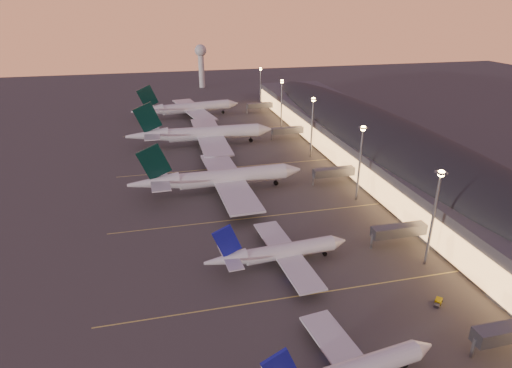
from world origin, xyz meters
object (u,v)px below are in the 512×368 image
object	(u,v)px
airliner_wide_near	(219,178)
baggage_tug_d	(438,302)
airliner_wide_far	(187,108)
airliner_wide_mid	(201,134)
airliner_narrow_north	(278,252)
radar_tower	(201,59)
baggage_tug_c	(305,250)

from	to	relation	value
airliner_wide_near	baggage_tug_d	size ratio (longest dim) A/B	19.49
airliner_wide_far	airliner_wide_mid	bearing A→B (deg)	-98.16
airliner_narrow_north	radar_tower	distance (m)	252.39
airliner_wide_far	baggage_tug_d	size ratio (longest dim) A/B	19.96
airliner_narrow_north	airliner_wide_near	world-z (taller)	airliner_wide_near
radar_tower	baggage_tug_d	xyz separation A→B (m)	(19.44, -274.87, -21.44)
radar_tower	airliner_wide_far	bearing A→B (deg)	-102.03
airliner_narrow_north	baggage_tug_c	bearing A→B (deg)	20.39
airliner_wide_mid	airliner_wide_far	world-z (taller)	airliner_wide_mid
airliner_wide_mid	baggage_tug_d	world-z (taller)	airliner_wide_mid
airliner_narrow_north	baggage_tug_d	xyz separation A→B (m)	(30.38, -23.38, -3.10)
airliner_narrow_north	airliner_wide_mid	world-z (taller)	airliner_wide_mid
airliner_narrow_north	airliner_wide_near	distance (m)	49.57
baggage_tug_d	airliner_narrow_north	bearing A→B (deg)	99.41
radar_tower	baggage_tug_c	xyz separation A→B (m)	(-2.19, -247.47, -21.31)
baggage_tug_d	airliner_wide_far	bearing A→B (deg)	59.14
radar_tower	airliner_wide_mid	bearing A→B (deg)	-96.95
airliner_narrow_north	airliner_wide_mid	xyz separation A→B (m)	(-7.10, 103.41, 2.06)
airliner_wide_mid	radar_tower	distance (m)	150.06
baggage_tug_c	baggage_tug_d	xyz separation A→B (m)	(21.63, -27.40, -0.13)
airliner_narrow_north	airliner_wide_mid	size ratio (longest dim) A/B	0.57
radar_tower	baggage_tug_d	size ratio (longest dim) A/B	10.28
airliner_narrow_north	airliner_wide_mid	distance (m)	103.67
airliner_wide_mid	baggage_tug_c	distance (m)	100.77
airliner_wide_mid	radar_tower	xyz separation A→B (m)	(18.05, 148.08, 16.29)
baggage_tug_c	baggage_tug_d	size ratio (longest dim) A/B	1.36
airliner_wide_near	radar_tower	xyz separation A→B (m)	(18.56, 202.53, 16.79)
airliner_narrow_north	radar_tower	xyz separation A→B (m)	(10.94, 251.49, 18.34)
baggage_tug_d	airliner_wide_mid	bearing A→B (deg)	63.47
baggage_tug_c	baggage_tug_d	world-z (taller)	baggage_tug_c
airliner_narrow_north	airliner_wide_near	bearing A→B (deg)	94.59
airliner_wide_near	radar_tower	world-z (taller)	radar_tower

